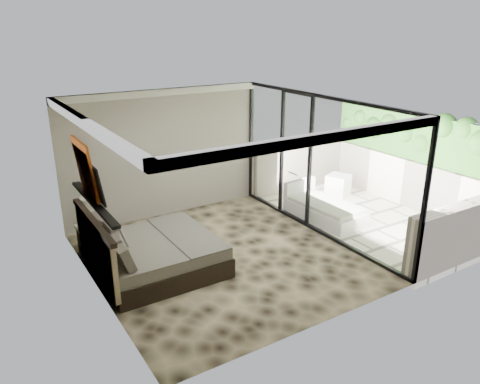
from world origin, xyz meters
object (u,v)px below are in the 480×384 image
bed (151,254)px  ottoman (338,185)px  nightstand (95,238)px  lounger (323,209)px  table_lamp (90,209)px

bed → ottoman: size_ratio=4.07×
bed → ottoman: bearing=12.3°
bed → nightstand: size_ratio=3.58×
nightstand → lounger: 4.83m
ottoman → nightstand: bearing=179.4°
bed → ottoman: 5.58m
bed → lounger: 4.10m
table_lamp → ottoman: size_ratio=1.18×
bed → nightstand: bed is taller
nightstand → table_lamp: 0.61m
lounger → bed: bearing=179.1°
nightstand → table_lamp: size_ratio=0.97×
bed → table_lamp: bed is taller
table_lamp → nightstand: bearing=38.7°
lounger → nightstand: bearing=163.7°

